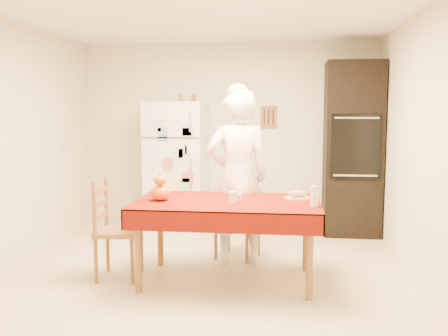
% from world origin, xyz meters
% --- Properties ---
extents(floor, '(4.50, 4.50, 0.00)m').
position_xyz_m(floor, '(0.00, 0.00, 0.00)').
color(floor, '#C4B18E').
rests_on(floor, ground).
extents(room_shell, '(4.02, 4.52, 2.51)m').
position_xyz_m(room_shell, '(0.00, 0.00, 1.62)').
color(room_shell, beige).
rests_on(room_shell, ground).
extents(refrigerator, '(0.75, 0.74, 1.70)m').
position_xyz_m(refrigerator, '(-0.65, 1.88, 0.85)').
color(refrigerator, white).
rests_on(refrigerator, floor).
extents(oven_cabinet, '(0.70, 0.62, 2.20)m').
position_xyz_m(oven_cabinet, '(1.63, 1.93, 1.10)').
color(oven_cabinet, black).
rests_on(oven_cabinet, floor).
extents(dining_table, '(1.70, 1.00, 0.76)m').
position_xyz_m(dining_table, '(0.25, -0.07, 0.69)').
color(dining_table, brown).
rests_on(dining_table, floor).
extents(chair_far, '(0.52, 0.51, 0.95)m').
position_xyz_m(chair_far, '(0.29, 0.76, 0.51)').
color(chair_far, brown).
rests_on(chair_far, floor).
extents(chair_left, '(0.42, 0.44, 0.95)m').
position_xyz_m(chair_left, '(-0.84, -0.11, 0.51)').
color(chair_left, brown).
rests_on(chair_left, floor).
extents(seated_woman, '(0.76, 0.61, 1.80)m').
position_xyz_m(seated_woman, '(0.30, 0.50, 0.90)').
color(seated_woman, white).
rests_on(seated_woman, floor).
extents(coffee_mug, '(0.08, 0.08, 0.10)m').
position_xyz_m(coffee_mug, '(0.31, -0.15, 0.81)').
color(coffee_mug, white).
rests_on(coffee_mug, dining_table).
extents(pumpkin_lower, '(0.19, 0.19, 0.14)m').
position_xyz_m(pumpkin_lower, '(-0.36, -0.12, 0.83)').
color(pumpkin_lower, '#C83E04').
rests_on(pumpkin_lower, dining_table).
extents(pumpkin_upper, '(0.12, 0.12, 0.09)m').
position_xyz_m(pumpkin_upper, '(-0.36, -0.12, 0.95)').
color(pumpkin_upper, red).
rests_on(pumpkin_upper, pumpkin_lower).
extents(wine_glass, '(0.07, 0.07, 0.18)m').
position_xyz_m(wine_glass, '(1.04, -0.23, 0.85)').
color(wine_glass, white).
rests_on(wine_glass, dining_table).
extents(bread_plate, '(0.24, 0.24, 0.02)m').
position_xyz_m(bread_plate, '(0.90, 0.11, 0.77)').
color(bread_plate, white).
rests_on(bread_plate, dining_table).
extents(bread_loaf, '(0.18, 0.10, 0.06)m').
position_xyz_m(bread_loaf, '(0.90, 0.11, 0.81)').
color(bread_loaf, '#A38750').
rests_on(bread_loaf, bread_plate).
extents(spice_jar_left, '(0.05, 0.05, 0.10)m').
position_xyz_m(spice_jar_left, '(-0.60, 1.93, 1.75)').
color(spice_jar_left, '#985C1B').
rests_on(spice_jar_left, refrigerator).
extents(spice_jar_mid, '(0.05, 0.05, 0.10)m').
position_xyz_m(spice_jar_mid, '(-0.43, 1.93, 1.75)').
color(spice_jar_mid, brown).
rests_on(spice_jar_mid, refrigerator).
extents(spice_jar_right, '(0.05, 0.05, 0.10)m').
position_xyz_m(spice_jar_right, '(-0.41, 1.93, 1.75)').
color(spice_jar_right, brown).
rests_on(spice_jar_right, refrigerator).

